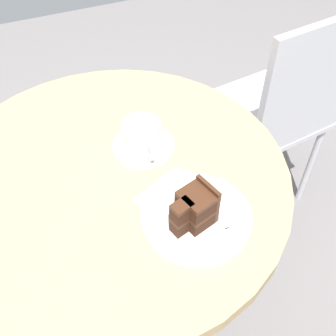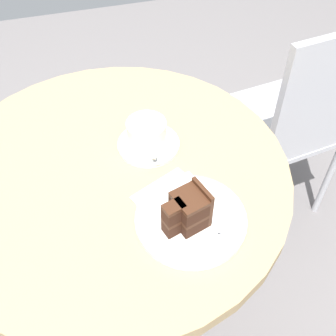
{
  "view_description": "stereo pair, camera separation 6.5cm",
  "coord_description": "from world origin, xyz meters",
  "px_view_note": "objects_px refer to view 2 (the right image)",
  "views": [
    {
      "loc": [
        0.61,
        -0.11,
        1.43
      ],
      "look_at": [
        0.06,
        0.11,
        0.78
      ],
      "focal_mm": 45.0,
      "sensor_mm": 36.0,
      "label": 1
    },
    {
      "loc": [
        0.63,
        -0.05,
        1.43
      ],
      "look_at": [
        0.06,
        0.11,
        0.78
      ],
      "focal_mm": 45.0,
      "sensor_mm": 36.0,
      "label": 2
    }
  ],
  "objects_px": {
    "cake_slice": "(188,210)",
    "cafe_chair": "(300,116)",
    "teaspoon": "(161,153)",
    "coffee_cup": "(147,134)",
    "fork": "(216,226)",
    "saucer": "(149,144)",
    "cake_plate": "(191,219)",
    "napkin": "(177,204)"
  },
  "relations": [
    {
      "from": "coffee_cup",
      "to": "cafe_chair",
      "type": "relative_size",
      "value": 0.14
    },
    {
      "from": "cake_plate",
      "to": "fork",
      "type": "distance_m",
      "value": 0.05
    },
    {
      "from": "napkin",
      "to": "cafe_chair",
      "type": "distance_m",
      "value": 0.72
    },
    {
      "from": "cake_plate",
      "to": "fork",
      "type": "relative_size",
      "value": 1.56
    },
    {
      "from": "cake_slice",
      "to": "fork",
      "type": "distance_m",
      "value": 0.07
    },
    {
      "from": "cake_plate",
      "to": "coffee_cup",
      "type": "bearing_deg",
      "value": -171.97
    },
    {
      "from": "cake_slice",
      "to": "cafe_chair",
      "type": "relative_size",
      "value": 0.11
    },
    {
      "from": "coffee_cup",
      "to": "cafe_chair",
      "type": "bearing_deg",
      "value": 111.48
    },
    {
      "from": "cake_slice",
      "to": "cafe_chair",
      "type": "distance_m",
      "value": 0.77
    },
    {
      "from": "teaspoon",
      "to": "coffee_cup",
      "type": "bearing_deg",
      "value": -116.07
    },
    {
      "from": "napkin",
      "to": "saucer",
      "type": "bearing_deg",
      "value": -175.78
    },
    {
      "from": "teaspoon",
      "to": "cake_slice",
      "type": "bearing_deg",
      "value": 34.38
    },
    {
      "from": "teaspoon",
      "to": "fork",
      "type": "relative_size",
      "value": 0.64
    },
    {
      "from": "cake_slice",
      "to": "fork",
      "type": "height_order",
      "value": "cake_slice"
    },
    {
      "from": "saucer",
      "to": "teaspoon",
      "type": "xyz_separation_m",
      "value": [
        0.04,
        0.02,
        0.01
      ]
    },
    {
      "from": "napkin",
      "to": "teaspoon",
      "type": "bearing_deg",
      "value": 178.15
    },
    {
      "from": "coffee_cup",
      "to": "cake_slice",
      "type": "relative_size",
      "value": 1.26
    },
    {
      "from": "saucer",
      "to": "cake_slice",
      "type": "relative_size",
      "value": 1.49
    },
    {
      "from": "teaspoon",
      "to": "cake_plate",
      "type": "distance_m",
      "value": 0.19
    },
    {
      "from": "napkin",
      "to": "cake_plate",
      "type": "bearing_deg",
      "value": 18.24
    },
    {
      "from": "teaspoon",
      "to": "saucer",
      "type": "bearing_deg",
      "value": -121.42
    },
    {
      "from": "fork",
      "to": "cafe_chair",
      "type": "height_order",
      "value": "cafe_chair"
    },
    {
      "from": "teaspoon",
      "to": "cake_plate",
      "type": "height_order",
      "value": "teaspoon"
    },
    {
      "from": "coffee_cup",
      "to": "cake_slice",
      "type": "distance_m",
      "value": 0.24
    },
    {
      "from": "saucer",
      "to": "cake_plate",
      "type": "xyz_separation_m",
      "value": [
        0.23,
        0.03,
        0.0
      ]
    },
    {
      "from": "saucer",
      "to": "fork",
      "type": "distance_m",
      "value": 0.27
    },
    {
      "from": "coffee_cup",
      "to": "napkin",
      "type": "xyz_separation_m",
      "value": [
        0.18,
        0.02,
        -0.04
      ]
    },
    {
      "from": "saucer",
      "to": "teaspoon",
      "type": "bearing_deg",
      "value": 24.29
    },
    {
      "from": "napkin",
      "to": "cake_slice",
      "type": "bearing_deg",
      "value": 5.14
    },
    {
      "from": "coffee_cup",
      "to": "cafe_chair",
      "type": "xyz_separation_m",
      "value": [
        -0.22,
        0.57,
        -0.27
      ]
    },
    {
      "from": "cafe_chair",
      "to": "cake_plate",
      "type": "bearing_deg",
      "value": 32.44
    },
    {
      "from": "saucer",
      "to": "fork",
      "type": "xyz_separation_m",
      "value": [
        0.26,
        0.07,
        0.01
      ]
    },
    {
      "from": "coffee_cup",
      "to": "fork",
      "type": "relative_size",
      "value": 0.85
    },
    {
      "from": "saucer",
      "to": "cafe_chair",
      "type": "height_order",
      "value": "cafe_chair"
    },
    {
      "from": "coffee_cup",
      "to": "saucer",
      "type": "bearing_deg",
      "value": 128.03
    },
    {
      "from": "fork",
      "to": "napkin",
      "type": "distance_m",
      "value": 0.1
    },
    {
      "from": "saucer",
      "to": "coffee_cup",
      "type": "height_order",
      "value": "coffee_cup"
    },
    {
      "from": "coffee_cup",
      "to": "cake_slice",
      "type": "height_order",
      "value": "cake_slice"
    },
    {
      "from": "cafe_chair",
      "to": "coffee_cup",
      "type": "bearing_deg",
      "value": 13.91
    },
    {
      "from": "cake_plate",
      "to": "napkin",
      "type": "xyz_separation_m",
      "value": [
        -0.05,
        -0.02,
        -0.0
      ]
    },
    {
      "from": "coffee_cup",
      "to": "cake_plate",
      "type": "height_order",
      "value": "coffee_cup"
    },
    {
      "from": "fork",
      "to": "cafe_chair",
      "type": "xyz_separation_m",
      "value": [
        -0.48,
        0.5,
        -0.24
      ]
    }
  ]
}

